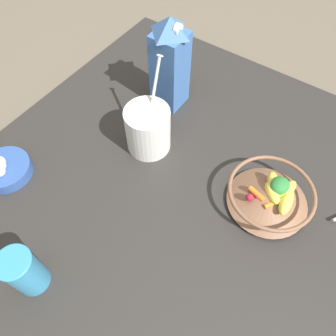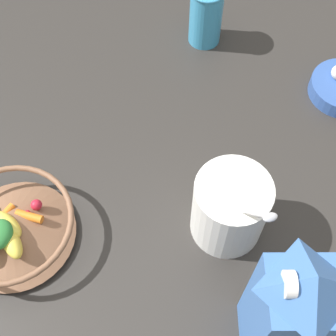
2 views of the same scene
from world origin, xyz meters
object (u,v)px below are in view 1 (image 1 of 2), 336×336
fruit_bowl (270,195)px  drinking_cup (24,271)px  milk_carton (170,64)px  yogurt_tub (148,128)px  garlic_bowl (5,169)px

fruit_bowl → drinking_cup: bearing=144.2°
milk_carton → yogurt_tub: 0.20m
fruit_bowl → yogurt_tub: bearing=93.3°
fruit_bowl → yogurt_tub: size_ratio=0.88×
garlic_bowl → fruit_bowl: bearing=-62.8°
garlic_bowl → yogurt_tub: bearing=-41.0°
fruit_bowl → drinking_cup: size_ratio=1.62×
fruit_bowl → drinking_cup: drinking_cup is taller
fruit_bowl → garlic_bowl: (-0.32, 0.62, -0.02)m
milk_carton → drinking_cup: size_ratio=2.16×
yogurt_tub → garlic_bowl: (-0.30, 0.26, -0.06)m
drinking_cup → garlic_bowl: size_ratio=0.98×
fruit_bowl → garlic_bowl: 0.70m
yogurt_tub → drinking_cup: bearing=-177.7°
fruit_bowl → milk_carton: (0.16, 0.42, 0.10)m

